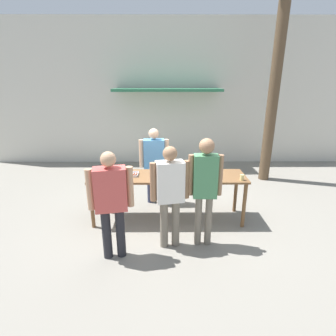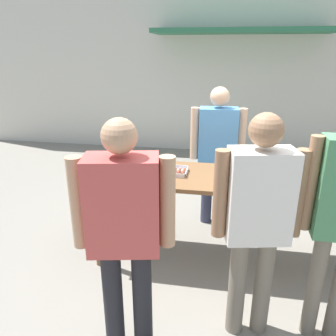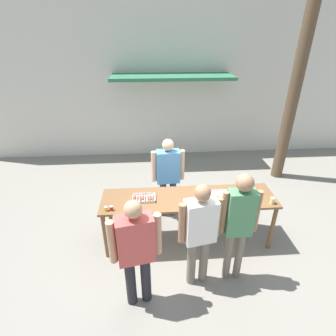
{
  "view_description": "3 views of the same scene",
  "coord_description": "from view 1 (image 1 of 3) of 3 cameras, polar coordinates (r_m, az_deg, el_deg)",
  "views": [
    {
      "loc": [
        -0.03,
        -4.72,
        2.66
      ],
      "look_at": [
        0.0,
        0.0,
        1.08
      ],
      "focal_mm": 28.0,
      "sensor_mm": 36.0,
      "label": 1
    },
    {
      "loc": [
        -0.24,
        -3.0,
        2.1
      ],
      "look_at": [
        -0.76,
        0.01,
        0.98
      ],
      "focal_mm": 35.0,
      "sensor_mm": 36.0,
      "label": 2
    },
    {
      "loc": [
        -0.62,
        -3.69,
        3.46
      ],
      "look_at": [
        -0.3,
        0.79,
        1.11
      ],
      "focal_mm": 28.0,
      "sensor_mm": 36.0,
      "label": 3
    }
  ],
  "objects": [
    {
      "name": "ground_plane",
      "position": [
        5.41,
        0.0,
        -10.94
      ],
      "size": [
        24.0,
        24.0,
        0.0
      ],
      "primitive_type": "plane",
      "color": "gray"
    },
    {
      "name": "building_facade_back",
      "position": [
        8.71,
        -0.16,
        15.81
      ],
      "size": [
        12.0,
        1.11,
        4.5
      ],
      "color": "beige",
      "rests_on": "ground"
    },
    {
      "name": "serving_table",
      "position": [
        5.06,
        0.0,
        -2.65
      ],
      "size": [
        2.97,
        0.76,
        0.93
      ],
      "color": "brown",
      "rests_on": "ground"
    },
    {
      "name": "food_tray_sausages",
      "position": [
        5.08,
        -8.61,
        -1.42
      ],
      "size": [
        0.38,
        0.25,
        0.04
      ],
      "color": "silver",
      "rests_on": "serving_table"
    },
    {
      "name": "food_tray_buns",
      "position": [
        5.05,
        5.53,
        -1.35
      ],
      "size": [
        0.45,
        0.28,
        0.06
      ],
      "color": "silver",
      "rests_on": "serving_table"
    },
    {
      "name": "condiment_jar_mustard",
      "position": [
        4.94,
        -15.94,
        -2.27
      ],
      "size": [
        0.06,
        0.06,
        0.07
      ],
      "color": "gold",
      "rests_on": "serving_table"
    },
    {
      "name": "condiment_jar_ketchup",
      "position": [
        4.92,
        -15.0,
        -2.24
      ],
      "size": [
        0.06,
        0.06,
        0.07
      ],
      "color": "#B22319",
      "rests_on": "serving_table"
    },
    {
      "name": "beer_cup",
      "position": [
        4.95,
        15.81,
        -1.99
      ],
      "size": [
        0.08,
        0.08,
        0.11
      ],
      "color": "#DBC67A",
      "rests_on": "serving_table"
    },
    {
      "name": "person_server_behind_table",
      "position": [
        5.75,
        -3.04,
        1.76
      ],
      "size": [
        0.65,
        0.27,
        1.7
      ],
      "rotation": [
        0.0,
        0.0,
        0.05
      ],
      "color": "#333851",
      "rests_on": "ground"
    },
    {
      "name": "person_customer_holding_hotdog",
      "position": [
        3.98,
        -12.31,
        -6.35
      ],
      "size": [
        0.67,
        0.34,
        1.72
      ],
      "rotation": [
        0.0,
        0.0,
        3.33
      ],
      "color": "#232328",
      "rests_on": "ground"
    },
    {
      "name": "person_customer_with_cup",
      "position": [
        4.19,
        8.06,
        -3.2
      ],
      "size": [
        0.54,
        0.24,
        1.84
      ],
      "rotation": [
        0.0,
        0.0,
        3.12
      ],
      "color": "#756B5B",
      "rests_on": "ground"
    },
    {
      "name": "person_customer_waiting_in_line",
      "position": [
        4.15,
        0.41,
        -4.69
      ],
      "size": [
        0.62,
        0.32,
        1.73
      ],
      "rotation": [
        0.0,
        0.0,
        3.34
      ],
      "color": "#756B5B",
      "rests_on": "ground"
    },
    {
      "name": "utility_pole",
      "position": [
        7.53,
        22.66,
        19.98
      ],
      "size": [
        1.1,
        0.28,
        5.96
      ],
      "color": "brown",
      "rests_on": "ground"
    }
  ]
}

